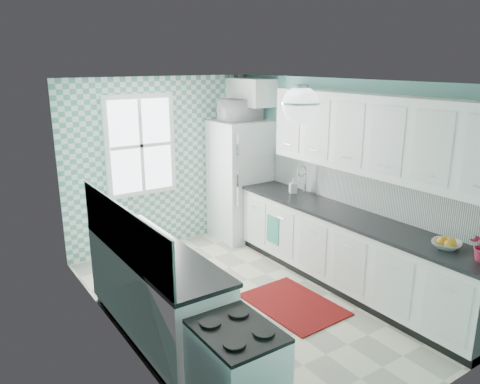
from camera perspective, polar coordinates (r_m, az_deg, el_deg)
floor at (r=5.65m, az=1.03°, el=-13.07°), size 3.00×4.40×0.02m
ceiling at (r=4.95m, az=1.18°, el=13.42°), size 3.00×4.40×0.02m
wall_back at (r=7.02m, az=-9.39°, el=3.53°), size 3.00×0.02×2.50m
wall_front at (r=3.70m, az=21.56°, el=-8.71°), size 3.00×0.02×2.50m
wall_left at (r=4.50m, az=-14.83°, el=-3.75°), size 0.02×4.40×2.50m
wall_right at (r=6.13m, az=12.71°, el=1.56°), size 0.02×4.40×2.50m
accent_wall at (r=7.00m, az=-9.32°, el=3.50°), size 3.00×0.01×2.50m
window at (r=6.78m, az=-12.01°, el=5.55°), size 1.04×0.05×1.44m
backsplash_right at (r=5.87m, az=15.36°, el=0.20°), size 0.02×3.60×0.51m
backsplash_left at (r=4.46m, az=-14.19°, el=-4.64°), size 0.02×2.15×0.51m
upper_cabinets_right at (r=5.49m, az=16.42°, el=6.61°), size 0.33×3.20×0.90m
upper_cabinet_fridge at (r=7.21m, az=1.17°, el=12.08°), size 0.40×0.74×0.40m
ceiling_light at (r=4.34m, az=7.40°, el=10.49°), size 0.34×0.34×0.35m
base_cabinets_right at (r=5.90m, az=12.99°, el=-7.20°), size 0.60×3.60×0.90m
countertop_right at (r=5.73m, az=13.18°, el=-2.90°), size 0.63×3.60×0.04m
base_cabinets_left at (r=4.85m, az=-10.33°, el=-12.30°), size 0.60×2.15×0.90m
countertop_left at (r=4.66m, az=-10.45°, el=-7.14°), size 0.63×2.15×0.04m
fridge at (r=7.28m, az=0.04°, el=1.50°), size 0.80×0.79×1.84m
stove at (r=3.77m, az=-0.39°, el=-21.54°), size 0.54×0.68×0.81m
sink at (r=6.41m, az=6.83°, el=-0.47°), size 0.47×0.39×0.53m
rug at (r=5.56m, az=6.53°, el=-13.45°), size 0.82×1.15×0.02m
dish_towel at (r=6.42m, az=4.05°, el=-4.62°), size 0.05×0.26×0.39m
fruit_bowl at (r=5.02m, az=23.87°, el=-5.90°), size 0.37×0.37×0.07m
soap_bottle at (r=6.50m, az=6.48°, el=0.76°), size 0.12×0.12×0.20m
microwave at (r=7.09m, az=0.04°, el=9.98°), size 0.60×0.43×0.32m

